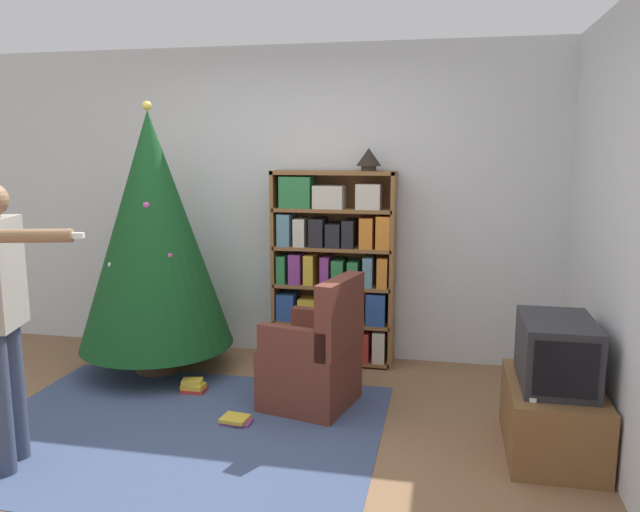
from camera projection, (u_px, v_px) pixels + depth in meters
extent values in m
plane|color=#846042|center=(216.00, 454.00, 3.65)|extent=(14.00, 14.00, 0.00)
cube|color=silver|center=(295.00, 204.00, 5.31)|extent=(8.00, 0.10, 2.60)
cube|color=#3D4C70|center=(178.00, 431.00, 3.94)|extent=(2.54, 1.99, 0.01)
cube|color=brown|center=(277.00, 266.00, 5.21)|extent=(0.03, 0.29, 1.59)
cube|color=brown|center=(393.00, 271.00, 5.02)|extent=(0.03, 0.29, 1.59)
cube|color=brown|center=(334.00, 173.00, 4.98)|extent=(1.00, 0.29, 0.03)
cube|color=brown|center=(336.00, 265.00, 5.25)|extent=(1.00, 0.01, 1.59)
cube|color=brown|center=(333.00, 357.00, 5.24)|extent=(0.97, 0.29, 0.03)
cube|color=#2D7A42|center=(286.00, 341.00, 5.28)|extent=(0.10, 0.24, 0.22)
cube|color=#843889|center=(301.00, 341.00, 5.26)|extent=(0.08, 0.25, 0.23)
cube|color=#232328|center=(316.00, 343.00, 5.22)|extent=(0.12, 0.23, 0.22)
cube|color=#5B899E|center=(331.00, 344.00, 5.19)|extent=(0.09, 0.21, 0.23)
cube|color=#5B899E|center=(349.00, 346.00, 5.18)|extent=(0.11, 0.26, 0.19)
cube|color=#B22D28|center=(364.00, 345.00, 5.13)|extent=(0.09, 0.21, 0.24)
cube|color=beige|center=(379.00, 346.00, 5.10)|extent=(0.10, 0.20, 0.26)
cube|color=brown|center=(333.00, 322.00, 5.19)|extent=(0.97, 0.29, 0.03)
cube|color=#284C93|center=(288.00, 306.00, 5.21)|extent=(0.14, 0.22, 0.22)
cube|color=gold|center=(308.00, 309.00, 5.17)|extent=(0.14, 0.20, 0.19)
cube|color=#B22D28|center=(332.00, 306.00, 5.16)|extent=(0.12, 0.26, 0.24)
cube|color=orange|center=(355.00, 310.00, 5.11)|extent=(0.12, 0.25, 0.20)
cube|color=#284C93|center=(377.00, 308.00, 5.07)|extent=(0.15, 0.24, 0.26)
cube|color=brown|center=(333.00, 285.00, 5.14)|extent=(0.97, 0.29, 0.03)
cube|color=#2D7A42|center=(284.00, 269.00, 5.17)|extent=(0.07, 0.22, 0.23)
cube|color=#843889|center=(297.00, 268.00, 5.15)|extent=(0.10, 0.24, 0.24)
cube|color=gold|center=(311.00, 268.00, 5.13)|extent=(0.08, 0.26, 0.24)
cube|color=#843889|center=(327.00, 270.00, 5.11)|extent=(0.07, 0.25, 0.23)
cube|color=#2D7A42|center=(339.00, 271.00, 5.09)|extent=(0.09, 0.26, 0.21)
cube|color=#2D7A42|center=(354.00, 273.00, 5.06)|extent=(0.09, 0.23, 0.20)
cube|color=#5B899E|center=(369.00, 271.00, 5.03)|extent=(0.08, 0.25, 0.24)
cube|color=orange|center=(383.00, 272.00, 4.99)|extent=(0.08, 0.21, 0.24)
cube|color=brown|center=(334.00, 248.00, 5.08)|extent=(0.97, 0.29, 0.03)
cube|color=#5B899E|center=(286.00, 229.00, 5.11)|extent=(0.10, 0.23, 0.26)
cube|color=beige|center=(302.00, 232.00, 5.10)|extent=(0.09, 0.27, 0.23)
cube|color=#232328|center=(318.00, 232.00, 5.07)|extent=(0.12, 0.26, 0.23)
cube|color=#232328|center=(335.00, 235.00, 5.03)|extent=(0.12, 0.23, 0.19)
cube|color=#232328|center=(350.00, 233.00, 5.03)|extent=(0.09, 0.27, 0.22)
cube|color=orange|center=(367.00, 232.00, 4.98)|extent=(0.10, 0.25, 0.24)
cube|color=orange|center=(384.00, 232.00, 4.94)|extent=(0.11, 0.21, 0.26)
cube|color=brown|center=(334.00, 210.00, 5.03)|extent=(0.97, 0.29, 0.03)
cube|color=#2D7A42|center=(298.00, 192.00, 5.06)|extent=(0.25, 0.27, 0.25)
cube|color=beige|center=(329.00, 197.00, 4.99)|extent=(0.24, 0.22, 0.18)
cube|color=beige|center=(369.00, 196.00, 4.92)|extent=(0.19, 0.23, 0.20)
cube|color=brown|center=(552.00, 418.00, 3.65)|extent=(0.52, 0.82, 0.42)
cube|color=#28282D|center=(556.00, 352.00, 3.59)|extent=(0.40, 0.60, 0.39)
cube|color=black|center=(566.00, 370.00, 3.29)|extent=(0.33, 0.01, 0.30)
cube|color=white|center=(532.00, 396.00, 3.41)|extent=(0.04, 0.12, 0.02)
cylinder|color=#4C3323|center=(159.00, 364.00, 5.02)|extent=(0.36, 0.36, 0.10)
cylinder|color=brown|center=(158.00, 351.00, 5.01)|extent=(0.08, 0.08, 0.12)
cone|color=#14471E|center=(153.00, 231.00, 4.84)|extent=(1.20, 1.20, 1.83)
sphere|color=silver|center=(111.00, 265.00, 4.63)|extent=(0.05, 0.05, 0.05)
sphere|color=silver|center=(137.00, 195.00, 4.93)|extent=(0.07, 0.07, 0.07)
sphere|color=#B74C93|center=(146.00, 205.00, 4.59)|extent=(0.05, 0.05, 0.05)
sphere|color=#B74C93|center=(169.00, 256.00, 4.60)|extent=(0.05, 0.05, 0.05)
sphere|color=#B74C93|center=(119.00, 223.00, 4.84)|extent=(0.04, 0.04, 0.04)
sphere|color=#335BB2|center=(147.00, 282.00, 5.32)|extent=(0.07, 0.07, 0.07)
sphere|color=red|center=(159.00, 150.00, 4.81)|extent=(0.04, 0.04, 0.04)
sphere|color=#E5CC4C|center=(147.00, 106.00, 4.68)|extent=(0.07, 0.07, 0.07)
cube|color=brown|center=(310.00, 376.00, 4.32)|extent=(0.68, 0.68, 0.42)
cube|color=brown|center=(340.00, 315.00, 4.15)|extent=(0.25, 0.57, 0.50)
cube|color=brown|center=(324.00, 324.00, 4.49)|extent=(0.51, 0.20, 0.20)
cube|color=brown|center=(293.00, 342.00, 4.06)|extent=(0.51, 0.20, 0.20)
cylinder|color=#38425B|center=(15.00, 391.00, 3.55)|extent=(0.11, 0.11, 0.81)
cylinder|color=#38425B|center=(1.00, 404.00, 3.37)|extent=(0.11, 0.11, 0.81)
cylinder|color=#8C6647|center=(13.00, 272.00, 3.54)|extent=(0.07, 0.07, 0.48)
cylinder|color=#8C6647|center=(24.00, 236.00, 3.11)|extent=(0.48, 0.19, 0.07)
cube|color=white|center=(73.00, 236.00, 3.13)|extent=(0.12, 0.06, 0.03)
cylinder|color=#473828|center=(369.00, 168.00, 4.92)|extent=(0.12, 0.12, 0.04)
cone|color=black|center=(369.00, 157.00, 4.90)|extent=(0.20, 0.20, 0.14)
cube|color=#B22D28|center=(194.00, 390.00, 4.58)|extent=(0.18, 0.15, 0.03)
cube|color=gold|center=(193.00, 386.00, 4.57)|extent=(0.17, 0.12, 0.03)
cube|color=gold|center=(192.00, 382.00, 4.56)|extent=(0.16, 0.13, 0.04)
cube|color=#843889|center=(237.00, 422.00, 4.05)|extent=(0.20, 0.12, 0.02)
cube|color=gold|center=(235.00, 418.00, 4.05)|extent=(0.19, 0.16, 0.02)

